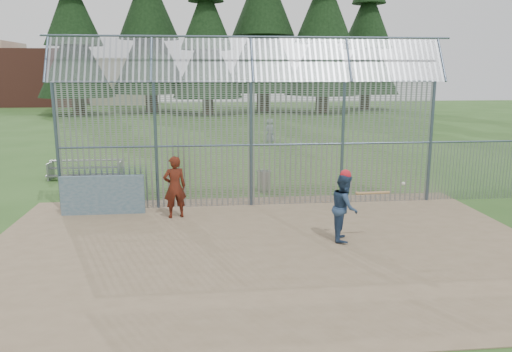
{
  "coord_description": "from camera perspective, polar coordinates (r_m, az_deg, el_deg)",
  "views": [
    {
      "loc": [
        -1.5,
        -12.23,
        4.31
      ],
      "look_at": [
        0.0,
        2.0,
        1.3
      ],
      "focal_mm": 35.0,
      "sensor_mm": 36.0,
      "label": 1
    }
  ],
  "objects": [
    {
      "name": "batter",
      "position": [
        13.02,
        10.07,
        -3.54
      ],
      "size": [
        0.83,
        0.97,
        1.74
      ],
      "primitive_type": "imported",
      "rotation": [
        0.0,
        0.0,
        1.35
      ],
      "color": "navy",
      "rests_on": "dirt_infield"
    },
    {
      "name": "distant_buildings",
      "position": [
        72.07,
        -23.95,
        10.32
      ],
      "size": [
        26.5,
        10.5,
        8.0
      ],
      "color": "brown",
      "rests_on": "ground"
    },
    {
      "name": "conifer_row",
      "position": [
        54.24,
        -2.49,
        18.78
      ],
      "size": [
        38.48,
        12.26,
        20.2
      ],
      "color": "#332319",
      "rests_on": "ground"
    },
    {
      "name": "batting_gear",
      "position": [
        12.86,
        10.85,
        -0.24
      ],
      "size": [
        1.72,
        0.35,
        0.63
      ],
      "color": "red",
      "rests_on": "ground"
    },
    {
      "name": "trash_can",
      "position": [
        18.29,
        0.91,
        -0.53
      ],
      "size": [
        0.56,
        0.56,
        0.82
      ],
      "color": "gray",
      "rests_on": "ground"
    },
    {
      "name": "onlooker",
      "position": [
        14.98,
        -9.27,
        -1.24
      ],
      "size": [
        0.77,
        0.6,
        1.86
      ],
      "primitive_type": "imported",
      "rotation": [
        0.0,
        0.0,
        3.38
      ],
      "color": "maroon",
      "rests_on": "dirt_infield"
    },
    {
      "name": "backstop_fence",
      "position": [
        16.13,
        5.89,
        4.87
      ],
      "size": [
        20.09,
        0.81,
        5.3
      ],
      "color": "#47566B",
      "rests_on": "ground"
    },
    {
      "name": "bleacher",
      "position": [
        21.54,
        -18.85,
        0.8
      ],
      "size": [
        3.0,
        0.95,
        0.72
      ],
      "color": "slate",
      "rests_on": "ground"
    },
    {
      "name": "dirt_infield",
      "position": [
        12.59,
        1.21,
        -8.1
      ],
      "size": [
        14.0,
        10.0,
        0.02
      ],
      "primitive_type": "cube",
      "color": "#756047",
      "rests_on": "ground"
    },
    {
      "name": "dugout_wall",
      "position": [
        15.88,
        -17.11,
        -2.1
      ],
      "size": [
        2.5,
        0.12,
        1.2
      ],
      "primitive_type": "cube",
      "color": "#38566B",
      "rests_on": "dirt_infield"
    },
    {
      "name": "bg_kid_seated",
      "position": [
        29.96,
        1.66,
        4.51
      ],
      "size": [
        0.59,
        0.37,
        0.94
      ],
      "primitive_type": "imported",
      "rotation": [
        0.0,
        0.0,
        2.87
      ],
      "color": "gray",
      "rests_on": "ground"
    },
    {
      "name": "bg_kid_standing",
      "position": [
        30.88,
        1.6,
        5.23
      ],
      "size": [
        0.86,
        0.8,
        1.47
      ],
      "primitive_type": "imported",
      "rotation": [
        0.0,
        0.0,
        3.78
      ],
      "color": "gray",
      "rests_on": "ground"
    },
    {
      "name": "ground",
      "position": [
        13.06,
        0.93,
        -7.4
      ],
      "size": [
        120.0,
        120.0,
        0.0
      ],
      "primitive_type": "plane",
      "color": "#2D511E",
      "rests_on": "ground"
    }
  ]
}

